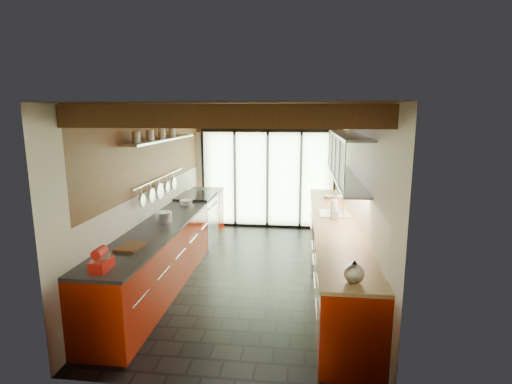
% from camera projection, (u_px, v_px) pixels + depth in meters
% --- Properties ---
extents(ground, '(5.50, 5.50, 0.00)m').
position_uv_depth(ground, '(252.00, 274.00, 6.33)').
color(ground, black).
rests_on(ground, ground).
extents(room_shell, '(5.50, 5.50, 5.50)m').
position_uv_depth(room_shell, '(252.00, 171.00, 6.01)').
color(room_shell, silver).
rests_on(room_shell, ground).
extents(ceiling_beams, '(3.14, 5.06, 4.90)m').
position_uv_depth(ceiling_beams, '(255.00, 116.00, 6.22)').
color(ceiling_beams, '#593316').
rests_on(ceiling_beams, ground).
extents(glass_door, '(2.95, 0.10, 2.90)m').
position_uv_depth(glass_door, '(268.00, 153.00, 8.63)').
color(glass_door, '#C6EAAD').
rests_on(glass_door, ground).
extents(left_counter, '(0.68, 5.00, 0.92)m').
position_uv_depth(left_counter, '(173.00, 243.00, 6.39)').
color(left_counter, '#951802').
rests_on(left_counter, ground).
extents(range_stove, '(0.66, 0.90, 0.97)m').
position_uv_depth(range_stove, '(197.00, 219.00, 7.80)').
color(range_stove, silver).
rests_on(range_stove, ground).
extents(right_counter, '(0.68, 5.00, 0.92)m').
position_uv_depth(right_counter, '(335.00, 249.00, 6.10)').
color(right_counter, '#951802').
rests_on(right_counter, ground).
extents(sink_assembly, '(0.45, 0.52, 0.43)m').
position_uv_depth(sink_assembly, '(335.00, 212.00, 6.39)').
color(sink_assembly, silver).
rests_on(sink_assembly, right_counter).
extents(upper_cabinets_right, '(0.34, 3.00, 3.00)m').
position_uv_depth(upper_cabinets_right, '(347.00, 157.00, 6.10)').
color(upper_cabinets_right, silver).
rests_on(upper_cabinets_right, ground).
extents(left_wall_fixtures, '(0.28, 2.60, 0.96)m').
position_uv_depth(left_wall_fixtures, '(162.00, 156.00, 6.32)').
color(left_wall_fixtures, silver).
rests_on(left_wall_fixtures, ground).
extents(stand_mixer, '(0.16, 0.28, 0.25)m').
position_uv_depth(stand_mixer, '(102.00, 261.00, 4.10)').
color(stand_mixer, red).
rests_on(stand_mixer, left_counter).
extents(pot_large, '(0.32, 0.32, 0.15)m').
position_uv_depth(pot_large, '(164.00, 217.00, 5.91)').
color(pot_large, silver).
rests_on(pot_large, left_counter).
extents(pot_small, '(0.24, 0.24, 0.09)m').
position_uv_depth(pot_small, '(186.00, 202.00, 7.04)').
color(pot_small, silver).
rests_on(pot_small, left_counter).
extents(cutting_board, '(0.28, 0.38, 0.03)m').
position_uv_depth(cutting_board, '(130.00, 247.00, 4.77)').
color(cutting_board, brown).
rests_on(cutting_board, left_counter).
extents(kettle, '(0.22, 0.25, 0.23)m').
position_uv_depth(kettle, '(354.00, 272.00, 3.80)').
color(kettle, silver).
rests_on(kettle, right_counter).
extents(paper_towel, '(0.12, 0.12, 0.29)m').
position_uv_depth(paper_towel, '(334.00, 208.00, 6.30)').
color(paper_towel, white).
rests_on(paper_towel, right_counter).
extents(soap_bottle, '(0.12, 0.12, 0.21)m').
position_uv_depth(soap_bottle, '(335.00, 213.00, 6.03)').
color(soap_bottle, silver).
rests_on(soap_bottle, right_counter).
extents(bowl, '(0.30, 0.30, 0.06)m').
position_uv_depth(bowl, '(329.00, 197.00, 7.58)').
color(bowl, silver).
rests_on(bowl, right_counter).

